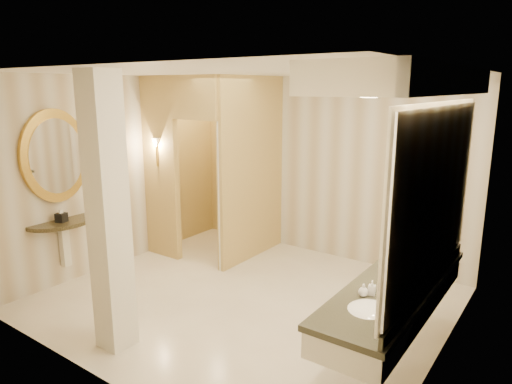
# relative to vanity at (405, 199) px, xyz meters

# --- Properties ---
(floor) EXTENTS (4.50, 4.50, 0.00)m
(floor) POSITION_rel_vanity_xyz_m (-1.98, 0.40, -1.63)
(floor) COLOR white
(floor) RESTS_ON ground
(ceiling) EXTENTS (4.50, 4.50, 0.00)m
(ceiling) POSITION_rel_vanity_xyz_m (-1.98, 0.40, 1.07)
(ceiling) COLOR white
(ceiling) RESTS_ON wall_back
(wall_back) EXTENTS (4.50, 0.02, 2.70)m
(wall_back) POSITION_rel_vanity_xyz_m (-1.98, 2.40, -0.28)
(wall_back) COLOR beige
(wall_back) RESTS_ON floor
(wall_front) EXTENTS (4.50, 0.02, 2.70)m
(wall_front) POSITION_rel_vanity_xyz_m (-1.98, -1.60, -0.28)
(wall_front) COLOR beige
(wall_front) RESTS_ON floor
(wall_left) EXTENTS (0.02, 4.00, 2.70)m
(wall_left) POSITION_rel_vanity_xyz_m (-4.23, 0.40, -0.28)
(wall_left) COLOR beige
(wall_left) RESTS_ON floor
(wall_right) EXTENTS (0.02, 4.00, 2.70)m
(wall_right) POSITION_rel_vanity_xyz_m (0.27, 0.40, -0.28)
(wall_right) COLOR beige
(wall_right) RESTS_ON floor
(toilet_closet) EXTENTS (1.50, 1.55, 2.70)m
(toilet_closet) POSITION_rel_vanity_xyz_m (-3.09, 1.37, -0.24)
(toilet_closet) COLOR tan
(toilet_closet) RESTS_ON floor
(wall_sconce) EXTENTS (0.14, 0.14, 0.42)m
(wall_sconce) POSITION_rel_vanity_xyz_m (-3.90, 0.83, 0.10)
(wall_sconce) COLOR gold
(wall_sconce) RESTS_ON toilet_closet
(vanity) EXTENTS (0.75, 2.42, 2.09)m
(vanity) POSITION_rel_vanity_xyz_m (0.00, 0.00, 0.00)
(vanity) COLOR silver
(vanity) RESTS_ON floor
(console_shelf) EXTENTS (0.90, 0.90, 1.90)m
(console_shelf) POSITION_rel_vanity_xyz_m (-4.19, -0.59, -0.29)
(console_shelf) COLOR black
(console_shelf) RESTS_ON floor
(pillar) EXTENTS (0.30, 0.30, 2.70)m
(pillar) POSITION_rel_vanity_xyz_m (-2.43, -1.15, -0.28)
(pillar) COLOR silver
(pillar) RESTS_ON floor
(tissue_box) EXTENTS (0.14, 0.14, 0.12)m
(tissue_box) POSITION_rel_vanity_xyz_m (-4.08, -0.65, -0.70)
(tissue_box) COLOR black
(tissue_box) RESTS_ON console_shelf
(toilet) EXTENTS (0.50, 0.73, 0.69)m
(toilet) POSITION_rel_vanity_xyz_m (-3.08, 1.95, -1.28)
(toilet) COLOR white
(toilet) RESTS_ON floor
(soap_bottle_a) EXTENTS (0.07, 0.07, 0.12)m
(soap_bottle_a) POSITION_rel_vanity_xyz_m (-0.10, -0.36, -0.69)
(soap_bottle_a) COLOR beige
(soap_bottle_a) RESTS_ON vanity
(soap_bottle_b) EXTENTS (0.08, 0.08, 0.11)m
(soap_bottle_b) POSITION_rel_vanity_xyz_m (-0.15, -0.42, -0.70)
(soap_bottle_b) COLOR silver
(soap_bottle_b) RESTS_ON vanity
(soap_bottle_c) EXTENTS (0.11, 0.11, 0.23)m
(soap_bottle_c) POSITION_rel_vanity_xyz_m (-0.15, 0.40, -0.64)
(soap_bottle_c) COLOR #C6B28C
(soap_bottle_c) RESTS_ON vanity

